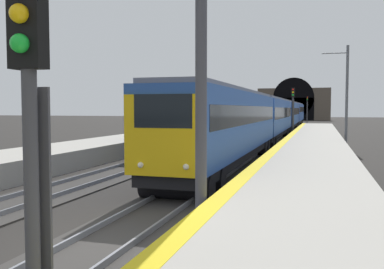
% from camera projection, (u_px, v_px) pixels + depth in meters
% --- Properties ---
extents(ground_plane, '(320.00, 320.00, 0.00)m').
position_uv_depth(ground_plane, '(96.00, 251.00, 9.55)').
color(ground_plane, '#282623').
extents(platform_right, '(112.00, 4.13, 1.05)m').
position_uv_depth(platform_right, '(293.00, 246.00, 8.28)').
color(platform_right, '#ADA89E').
rests_on(platform_right, ground_plane).
extents(platform_right_edge_strip, '(112.00, 0.50, 0.01)m').
position_uv_depth(platform_right_edge_strip, '(203.00, 213.00, 8.77)').
color(platform_right_edge_strip, yellow).
rests_on(platform_right_edge_strip, platform_right).
extents(track_main_line, '(160.00, 2.67, 0.21)m').
position_uv_depth(track_main_line, '(96.00, 249.00, 9.55)').
color(track_main_line, '#383533').
rests_on(track_main_line, ground_plane).
extents(train_main_approaching, '(79.50, 2.83, 4.21)m').
position_uv_depth(train_main_approaching, '(279.00, 115.00, 51.38)').
color(train_main_approaching, '#264C99').
rests_on(train_main_approaching, ground_plane).
extents(train_adjacent_platform, '(63.13, 3.01, 4.14)m').
position_uv_depth(train_adjacent_platform, '(245.00, 115.00, 56.28)').
color(train_adjacent_platform, '#264C99').
rests_on(train_adjacent_platform, ground_plane).
extents(railway_signal_near, '(0.39, 0.38, 4.66)m').
position_uv_depth(railway_signal_near, '(31.00, 141.00, 4.53)').
color(railway_signal_near, '#38383D').
rests_on(railway_signal_near, ground_plane).
extents(railway_signal_mid, '(0.39, 0.38, 5.49)m').
position_uv_depth(railway_signal_mid, '(293.00, 108.00, 47.02)').
color(railway_signal_mid, '#38383D').
rests_on(railway_signal_mid, ground_plane).
extents(railway_signal_far, '(0.39, 0.38, 6.01)m').
position_uv_depth(railway_signal_far, '(307.00, 107.00, 97.17)').
color(railway_signal_far, '#38383D').
rests_on(railway_signal_far, ground_plane).
extents(overhead_signal_gantry, '(0.70, 9.21, 7.25)m').
position_uv_depth(overhead_signal_gantry, '(39.00, 21.00, 11.28)').
color(overhead_signal_gantry, '#3F3F47').
rests_on(overhead_signal_gantry, ground_plane).
extents(tunnel_portal, '(2.36, 19.58, 11.65)m').
position_uv_depth(tunnel_portal, '(294.00, 104.00, 117.45)').
color(tunnel_portal, '#51473D').
rests_on(tunnel_portal, ground_plane).
extents(catenary_mast_far, '(0.22, 2.10, 8.26)m').
position_uv_depth(catenary_mast_far, '(346.00, 96.00, 34.28)').
color(catenary_mast_far, '#595B60').
rests_on(catenary_mast_far, ground_plane).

